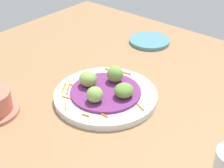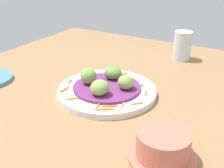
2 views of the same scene
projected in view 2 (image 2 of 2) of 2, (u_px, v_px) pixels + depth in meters
The scene contains 10 objects.
table_surface at pixel (115, 102), 71.67cm from camera, with size 110.00×110.00×2.00cm, color #936D47.
main_plate at pixel (107, 91), 73.07cm from camera, with size 26.27×26.27×1.64cm, color silver.
cabbage_bed at pixel (107, 87), 72.57cm from camera, with size 17.90×17.90×0.72cm, color #702D6B.
carrot_garnish at pixel (106, 96), 68.38cm from camera, with size 23.15×22.96×0.40cm.
guac_scoop_left at pixel (126, 82), 70.10cm from camera, with size 4.02×4.22×3.76cm, color #84A851.
guac_scoop_center at pixel (113, 73), 76.08cm from camera, with size 5.03×4.62×3.38cm, color olive.
guac_scoop_right at pixel (89, 76), 72.98cm from camera, with size 4.35×4.27×4.31cm, color #759E47.
guac_scoop_back at pixel (100, 88), 67.18cm from camera, with size 4.80×4.52×3.89cm, color #84A851.
terracotta_bowl at pixel (163, 147), 49.21cm from camera, with size 12.59×12.59×5.69cm.
water_glass at pixel (182, 46), 95.50cm from camera, with size 6.18×6.18×9.98cm, color silver.
Camera 2 is at (30.78, -54.62, 36.04)cm, focal length 43.96 mm.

